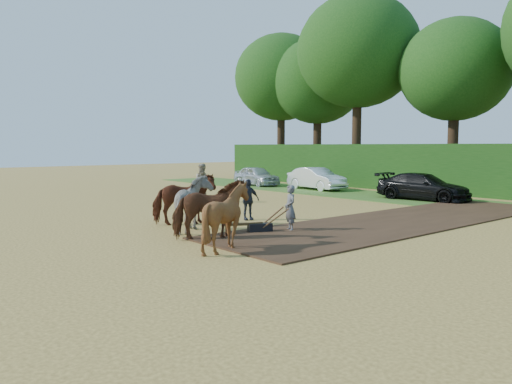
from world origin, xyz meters
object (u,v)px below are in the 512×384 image
(plough_team, at_px, (204,207))
(spectator_far, at_px, (248,200))
(spectator_near, at_px, (203,183))
(parked_cars, at_px, (473,191))

(plough_team, bearing_deg, spectator_far, 118.78)
(spectator_near, bearing_deg, spectator_far, -78.33)
(plough_team, distance_m, parked_cars, 14.70)
(spectator_far, xyz_separation_m, parked_cars, (3.29, 11.40, -0.09))
(plough_team, height_order, parked_cars, plough_team)
(spectator_near, distance_m, plough_team, 9.55)
(spectator_near, relative_size, parked_cars, 0.06)
(spectator_far, height_order, parked_cars, spectator_far)
(spectator_far, relative_size, parked_cars, 0.05)
(spectator_far, xyz_separation_m, plough_team, (1.77, -3.22, 0.13))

